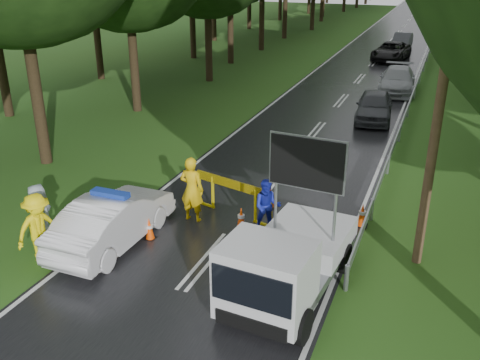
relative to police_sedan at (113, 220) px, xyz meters
The scene contains 20 objects.
ground 2.89m from the police_sedan, ahead, with size 160.00×160.00×0.00m, color #2D4F16.
road 30.22m from the police_sedan, 84.69° to the left, with size 7.00×140.00×0.02m, color black.
guardrail 30.45m from the police_sedan, 77.69° to the left, with size 0.12×60.06×0.70m.
utility_pole_near 9.33m from the police_sedan, 14.57° to the left, with size 1.40×0.24×10.00m.
police_sedan is the anchor object (origin of this frame).
work_truck 5.26m from the police_sedan, ahead, with size 2.40×4.72×3.64m.
barrier 3.75m from the police_sedan, 48.89° to the left, with size 2.79×0.83×1.19m.
officer 2.53m from the police_sedan, 55.67° to the left, with size 0.75×0.49×2.05m, color yellow.
civilian 4.36m from the police_sedan, 30.02° to the left, with size 0.80×0.63×1.65m, color #1C28B6.
bystander_left 1.95m from the police_sedan, 129.85° to the right, with size 1.25×0.72×1.94m, color yellow.
bystander_right 2.00m from the police_sedan, 158.23° to the right, with size 0.88×0.57×1.80m, color #8B9AA7.
queue_car_first 15.74m from the police_sedan, 71.58° to the left, with size 1.67×4.15×1.41m, color #3A3C41.
queue_car_second 21.94m from the police_sedan, 75.77° to the left, with size 1.98×4.88×1.42m, color #A0A4A8.
queue_car_third 31.80m from the police_sedan, 83.07° to the left, with size 2.27×4.93×1.37m, color black.
queue_car_fourth 37.79m from the police_sedan, 83.80° to the left, with size 1.39×3.99×1.31m, color #42444A.
cone_near_left 1.03m from the police_sedan, 72.38° to the right, with size 0.36×0.36×0.76m.
cone_center 3.67m from the police_sedan, 34.68° to the left, with size 0.34×0.34×0.71m.
cone_far 5.06m from the police_sedan, 48.81° to the left, with size 0.37×0.37×0.79m.
cone_left_mid 1.06m from the police_sedan, 36.08° to the left, with size 0.31×0.31×0.67m.
cone_right 7.24m from the police_sedan, 29.52° to the left, with size 0.35×0.35×0.74m.
Camera 1 is at (5.26, -11.08, 7.53)m, focal length 40.00 mm.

